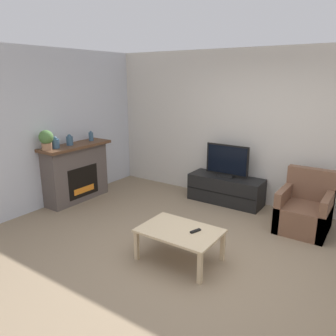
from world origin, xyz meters
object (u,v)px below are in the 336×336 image
Objects in this scene: fireplace at (76,172)px; potted_plant at (46,139)px; remote at (195,231)px; mantel_vase_left at (55,143)px; mantel_vase_centre_left at (70,140)px; armchair at (304,211)px; tv_stand at (226,189)px; tv at (227,162)px; mantel_vase_right at (91,136)px; coffee_table at (180,233)px.

potted_plant is (0.02, -0.57, 0.70)m from fireplace.
potted_plant is at bearing -163.23° from remote.
mantel_vase_left is 0.30m from mantel_vase_centre_left.
mantel_vase_left is at bearing -158.77° from armchair.
mantel_vase_centre_left is at bearing -146.79° from tv_stand.
remote is at bearing -1.57° from potted_plant.
remote is at bearing -75.51° from tv.
remote is at bearing -4.91° from mantel_vase_left.
mantel_vase_left is 1.29× the size of remote.
fireplace reaches higher than armchair.
mantel_vase_centre_left reaches higher than armchair.
remote is (2.86, -0.55, -0.72)m from mantel_vase_centre_left.
armchair is at bearing 15.66° from fireplace.
armchair is (3.76, 1.46, -0.85)m from mantel_vase_left.
tv reaches higher than fireplace.
remote is (0.54, -2.07, -0.34)m from tv.
mantel_vase_left is 2.96m from remote.
remote is (0.54, -2.07, 0.18)m from tv_stand.
mantel_vase_right reaches higher than remote.
tv is 1.55m from armchair.
fireplace is 4.05× the size of potted_plant.
armchair reaches higher than coffee_table.
potted_plant is at bearing -156.59° from armchair.
mantel_vase_centre_left reaches higher than remote.
fireplace is 1.51× the size of armchair.
remote is at bearing -117.78° from armchair.
coffee_table is (2.68, -0.61, -0.78)m from mantel_vase_centre_left.
tv_stand is (2.33, 1.99, -0.99)m from potted_plant.
mantel_vase_centre_left is at bearing -146.83° from tv.
coffee_table is (0.35, -2.13, 0.12)m from tv_stand.
fireplace is 2.79m from coffee_table.
potted_plant reaches higher than tv.
mantel_vase_right reaches higher than armchair.
potted_plant is 2.82m from coffee_table.
mantel_vase_centre_left is at bearing 90.00° from potted_plant.
fireplace is 2.76m from tv_stand.
tv_stand is (2.33, 1.02, -0.90)m from mantel_vase_right.
potted_plant is 2.13× the size of remote.
mantel_vase_left is at bearing -87.62° from fireplace.
mantel_vase_right is 1.21× the size of remote.
mantel_vase_right is 0.21× the size of armchair.
fireplace is at bearing 165.24° from coffee_table.
fireplace is 0.90m from potted_plant.
mantel_vase_right reaches higher than fireplace.
potted_plant is 0.25× the size of tv_stand.
mantel_vase_right is at bearing 87.62° from fireplace.
mantel_vase_centre_left is at bearing -162.87° from armchair.
mantel_vase_left is at bearing -141.94° from tv.
mantel_vase_left is 2.98m from tv.
tv is at bearing 23.65° from mantel_vase_right.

